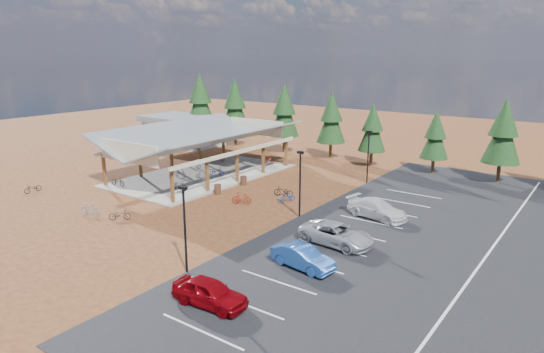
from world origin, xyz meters
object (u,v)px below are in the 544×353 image
at_px(bike_8, 33,188).
at_px(bike_16, 283,191).
at_px(bike_12, 120,215).
at_px(lamp_post_1, 300,179).
at_px(bike_0, 118,181).
at_px(bike_pavilion, 202,139).
at_px(bike_2, 194,164).
at_px(bike_1, 180,172).
at_px(lamp_post_0, 185,223).
at_px(car_2, 337,234).
at_px(bike_3, 217,157).
at_px(bike_14, 287,197).
at_px(lamp_post_2, 368,153).
at_px(bike_7, 268,160).
at_px(trash_bin_0, 218,189).
at_px(bike_15, 242,198).
at_px(bike_5, 202,176).
at_px(car_3, 377,209).
at_px(outbuilding, 184,130).
at_px(car_1, 303,257).
at_px(car_0, 210,292).
at_px(bike_6, 216,171).
at_px(trash_bin_1, 243,181).
at_px(bike_4, 179,185).
at_px(bike_13, 90,209).

height_order(bike_8, bike_16, bike_16).
bearing_deg(bike_12, bike_8, 46.23).
xyz_separation_m(lamp_post_1, bike_0, (-18.51, -2.80, -2.46)).
distance_m(bike_pavilion, bike_2, 4.50).
xyz_separation_m(bike_1, bike_16, (12.05, 0.85, -0.16)).
xyz_separation_m(lamp_post_0, car_2, (5.01, 8.68, -2.24)).
height_order(bike_3, bike_14, bike_3).
distance_m(lamp_post_2, bike_3, 18.14).
bearing_deg(bike_7, trash_bin_0, 179.89).
bearing_deg(bike_12, bike_14, -77.99).
height_order(lamp_post_1, bike_15, lamp_post_1).
xyz_separation_m(bike_1, bike_5, (2.99, 0.04, 0.02)).
height_order(lamp_post_1, car_3, lamp_post_1).
relative_size(outbuilding, bike_3, 5.93).
height_order(trash_bin_0, car_1, car_1).
height_order(lamp_post_0, car_1, lamp_post_0).
distance_m(lamp_post_0, lamp_post_1, 12.00).
height_order(lamp_post_0, lamp_post_1, same).
xyz_separation_m(trash_bin_0, bike_5, (-3.91, 2.06, 0.20)).
height_order(bike_3, bike_8, bike_3).
height_order(lamp_post_2, car_0, lamp_post_2).
relative_size(bike_6, car_3, 0.39).
height_order(bike_1, bike_2, bike_1).
height_order(bike_15, car_2, car_2).
bearing_deg(trash_bin_1, outbuilding, 149.77).
distance_m(bike_0, bike_1, 6.15).
bearing_deg(bike_8, bike_4, 34.06).
relative_size(outbuilding, bike_15, 6.47).
relative_size(outbuilding, bike_6, 5.84).
relative_size(bike_pavilion, car_1, 4.84).
distance_m(outbuilding, bike_8, 25.27).
bearing_deg(bike_7, bike_14, -152.28).
xyz_separation_m(lamp_post_0, bike_12, (-10.57, 3.38, -2.55)).
bearing_deg(bike_8, car_1, -1.63).
distance_m(bike_4, bike_16, 9.60).
height_order(outbuilding, bike_3, outbuilding).
xyz_separation_m(bike_2, car_1, (22.83, -14.17, 0.15)).
distance_m(lamp_post_1, trash_bin_0, 9.58).
bearing_deg(car_1, car_0, 174.66).
bearing_deg(bike_pavilion, bike_13, -83.09).
distance_m(bike_13, bike_14, 15.76).
height_order(bike_pavilion, bike_8, bike_pavilion).
bearing_deg(bike_6, trash_bin_0, -152.37).
bearing_deg(trash_bin_0, bike_16, 29.11).
bearing_deg(car_2, bike_1, 77.39).
xyz_separation_m(bike_6, car_2, (18.61, -8.79, 0.15)).
bearing_deg(lamp_post_2, bike_1, -150.40).
relative_size(lamp_post_0, car_1, 1.28).
relative_size(bike_15, car_1, 0.42).
bearing_deg(car_2, bike_2, 70.31).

